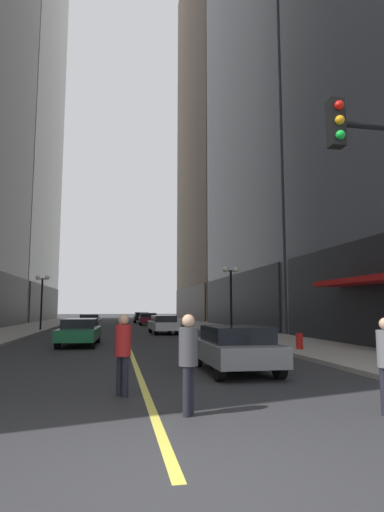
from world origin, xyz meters
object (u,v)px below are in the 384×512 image
car_grey (235,347)px  street_lamp_right_mid (231,285)px  car_maroon (148,318)px  car_green (80,331)px  car_white (163,324)px  car_silver (90,321)px  car_black (141,317)px  pedestrian_in_red_jacket (123,348)px  street_lamp_left_far (42,290)px  fire_hydrant_right (299,343)px  pedestrian_with_orange_bag (188,356)px

car_grey → street_lamp_right_mid: (3.64, 13.53, 2.54)m
car_maroon → car_green: bearing=-101.9°
car_grey → car_white: 18.78m
car_silver → car_black: size_ratio=0.88×
car_grey → pedestrian_in_red_jacket: 4.33m
car_grey → car_silver: same height
car_silver → street_lamp_left_far: (-3.62, -2.70, 2.54)m
car_black → street_lamp_left_far: size_ratio=1.05×
street_lamp_right_mid → fire_hydrant_right: street_lamp_right_mid is taller
pedestrian_in_red_jacket → fire_hydrant_right: (7.42, 7.59, -0.60)m
car_silver → street_lamp_right_mid: 15.69m
car_grey → car_black: size_ratio=0.86×
car_silver → street_lamp_left_far: bearing=-143.3°
car_silver → car_black: (5.48, 17.07, 0.00)m
fire_hydrant_right → pedestrian_in_red_jacket: bearing=-134.3°
car_white → pedestrian_with_orange_bag: bearing=-95.4°
car_black → pedestrian_in_red_jacket: pedestrian_in_red_jacket is taller
car_green → car_silver: 16.12m
car_black → pedestrian_with_orange_bag: 47.76m
pedestrian_in_red_jacket → street_lamp_right_mid: bearing=67.1°
car_green → pedestrian_in_red_jacket: bearing=-81.7°
pedestrian_in_red_jacket → fire_hydrant_right: pedestrian_in_red_jacket is taller
fire_hydrant_right → car_black: bearing=96.3°
car_white → fire_hydrant_right: (4.12, -14.00, -0.32)m
street_lamp_left_far → street_lamp_right_mid: bearing=-37.4°
car_black → street_lamp_right_mid: street_lamp_right_mid is taller
car_black → car_green: bearing=-98.7°
pedestrian_with_orange_bag → car_black: bearing=87.5°
car_maroon → car_black: 8.14m
street_lamp_right_mid → car_grey: bearing=-105.1°
car_grey → car_maroon: size_ratio=0.95×
car_grey → street_lamp_left_far: (-9.16, 23.30, 2.54)m
car_green → car_silver: (-0.41, 16.12, -0.00)m
car_black → street_lamp_left_far: bearing=-114.7°
pedestrian_in_red_jacket → pedestrian_with_orange_bag: bearing=-59.0°
car_white → car_black: (-0.08, 24.28, 0.00)m
car_black → car_white: bearing=-89.8°
car_grey → fire_hydrant_right: bearing=49.1°
car_green → car_white: size_ratio=1.02×
pedestrian_in_red_jacket → street_lamp_right_mid: 17.89m
street_lamp_left_far → fire_hydrant_right: (13.30, -18.52, -2.86)m
car_green → car_silver: bearing=91.4°
car_maroon → street_lamp_right_mid: street_lamp_right_mid is taller
car_green → car_black: size_ratio=1.02×
car_silver → car_maroon: same height
car_silver → street_lamp_left_far: street_lamp_left_far is taller
fire_hydrant_right → car_green: bearing=151.2°
pedestrian_with_orange_bag → car_maroon: bearing=86.6°
car_white → car_green: bearing=-120.1°
car_green → car_white: same height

